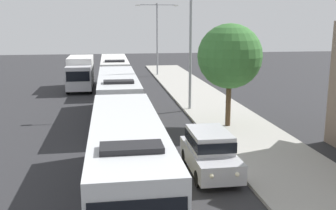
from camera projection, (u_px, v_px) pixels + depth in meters
name	position (u px, v px, depth m)	size (l,w,h in m)	color
bus_lead	(127.00, 158.00, 14.28)	(2.58, 10.89, 3.21)	silver
bus_second_in_line	(118.00, 96.00, 26.26)	(2.58, 11.15, 3.21)	silver
bus_middle	(114.00, 72.00, 38.37)	(2.58, 11.27, 3.21)	silver
white_suv	(210.00, 150.00, 17.14)	(1.86, 4.52, 1.90)	#B7B7BC
box_truck_oncoming	(80.00, 72.00, 38.51)	(2.35, 6.91, 3.15)	#B7B7BC
streetlamp_mid	(191.00, 36.00, 28.40)	(5.86, 0.28, 8.90)	gray
streetlamp_far	(157.00, 32.00, 47.43)	(5.17, 0.28, 8.58)	gray
roadside_tree	(230.00, 56.00, 23.78)	(3.95, 3.95, 6.32)	#4C3823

